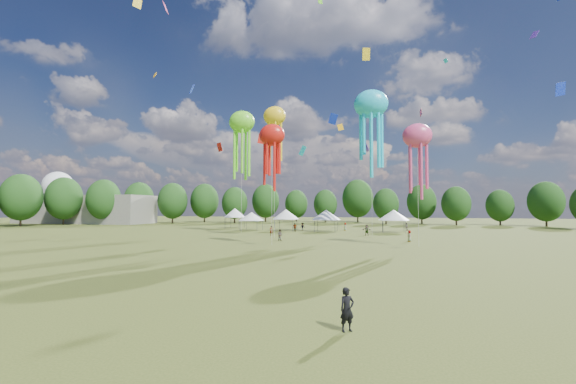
# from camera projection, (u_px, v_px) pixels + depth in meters

# --- Properties ---
(ground) EXTENTS (300.00, 300.00, 0.00)m
(ground) POSITION_uv_depth(u_px,v_px,m) (156.00, 304.00, 17.32)
(ground) COLOR #384416
(ground) RESTS_ON ground
(observer_main) EXTENTS (0.71, 0.66, 1.63)m
(observer_main) POSITION_uv_depth(u_px,v_px,m) (347.00, 309.00, 13.52)
(observer_main) COLOR black
(observer_main) RESTS_ON ground
(spectator_near) EXTENTS (0.94, 0.83, 1.60)m
(spectator_near) POSITION_uv_depth(u_px,v_px,m) (280.00, 235.00, 49.56)
(spectator_near) COLOR gray
(spectator_near) RESTS_ON ground
(spectators_far) EXTENTS (23.32, 24.68, 1.76)m
(spectators_far) POSITION_uv_depth(u_px,v_px,m) (346.00, 229.00, 64.29)
(spectators_far) COLOR gray
(spectators_far) RESTS_ON ground
(festival_tents) EXTENTS (38.66, 11.45, 4.46)m
(festival_tents) POSITION_uv_depth(u_px,v_px,m) (302.00, 215.00, 70.70)
(festival_tents) COLOR #47474C
(festival_tents) RESTS_ON ground
(show_kites) EXTENTS (33.15, 22.57, 24.35)m
(show_kites) POSITION_uv_depth(u_px,v_px,m) (317.00, 130.00, 58.46)
(show_kites) COLOR yellow
(show_kites) RESTS_ON ground
(small_kites) EXTENTS (73.92, 65.08, 46.30)m
(small_kites) POSITION_uv_depth(u_px,v_px,m) (321.00, 57.00, 58.93)
(small_kites) COLOR yellow
(small_kites) RESTS_ON ground
(treeline) EXTENTS (201.57, 95.24, 13.43)m
(treeline) POSITION_uv_depth(u_px,v_px,m) (309.00, 199.00, 79.20)
(treeline) COLOR #38281C
(treeline) RESTS_ON ground
(hangar) EXTENTS (40.00, 12.00, 8.00)m
(hangar) POSITION_uv_depth(u_px,v_px,m) (85.00, 209.00, 104.41)
(hangar) COLOR gray
(hangar) RESTS_ON ground
(radome) EXTENTS (9.00, 9.00, 16.00)m
(radome) POSITION_uv_depth(u_px,v_px,m) (58.00, 190.00, 114.28)
(radome) COLOR white
(radome) RESTS_ON ground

